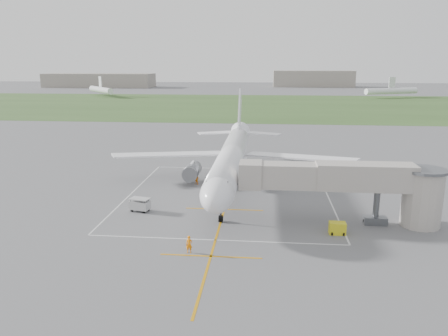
# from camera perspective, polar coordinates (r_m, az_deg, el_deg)

# --- Properties ---
(ground) EXTENTS (700.00, 700.00, 0.00)m
(ground) POSITION_cam_1_polar(r_m,az_deg,el_deg) (65.75, 0.88, -2.58)
(ground) COLOR #575759
(ground) RESTS_ON ground
(grass_strip) EXTENTS (700.00, 120.00, 0.02)m
(grass_strip) POSITION_cam_1_polar(r_m,az_deg,el_deg) (193.86, 4.03, 8.20)
(grass_strip) COLOR #335223
(grass_strip) RESTS_ON ground
(apron_markings) EXTENTS (28.20, 60.00, 0.01)m
(apron_markings) POSITION_cam_1_polar(r_m,az_deg,el_deg) (60.21, 0.43, -4.12)
(apron_markings) COLOR #C8840B
(apron_markings) RESTS_ON ground
(airliner) EXTENTS (38.93, 46.75, 13.52)m
(airliner) POSITION_cam_1_polar(r_m,az_deg,el_deg) (65.39, 0.95, 1.30)
(airliner) COLOR white
(airliner) RESTS_ON ground
(jet_bridge) EXTENTS (23.40, 5.00, 7.20)m
(jet_bridge) POSITION_cam_1_polar(r_m,az_deg,el_deg) (52.38, 17.07, -2.06)
(jet_bridge) COLOR #A89F97
(jet_bridge) RESTS_ON ground
(gpu_unit) EXTENTS (1.79, 1.27, 1.34)m
(gpu_unit) POSITION_cam_1_polar(r_m,az_deg,el_deg) (49.89, 14.58, -7.62)
(gpu_unit) COLOR yellow
(gpu_unit) RESTS_ON ground
(baggage_cart) EXTENTS (2.71, 1.99, 1.70)m
(baggage_cart) POSITION_cam_1_polar(r_m,az_deg,el_deg) (56.35, -10.93, -4.71)
(baggage_cart) COLOR #AFAFAF
(baggage_cart) RESTS_ON ground
(ramp_worker_nose) EXTENTS (0.65, 0.43, 1.76)m
(ramp_worker_nose) POSITION_cam_1_polar(r_m,az_deg,el_deg) (43.87, -4.58, -9.92)
(ramp_worker_nose) COLOR orange
(ramp_worker_nose) RESTS_ON ground
(ramp_worker_wing) EXTENTS (0.97, 0.89, 1.60)m
(ramp_worker_wing) POSITION_cam_1_polar(r_m,az_deg,el_deg) (67.55, -3.58, -1.46)
(ramp_worker_wing) COLOR orange
(ramp_worker_wing) RESTS_ON ground
(distant_hangars) EXTENTS (345.00, 49.00, 12.00)m
(distant_hangars) POSITION_cam_1_polar(r_m,az_deg,el_deg) (329.07, 1.84, 11.37)
(distant_hangars) COLOR gray
(distant_hangars) RESTS_ON ground
(distant_aircraft) EXTENTS (182.87, 26.98, 8.85)m
(distant_aircraft) POSITION_cam_1_polar(r_m,az_deg,el_deg) (238.73, 2.50, 10.11)
(distant_aircraft) COLOR white
(distant_aircraft) RESTS_ON ground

